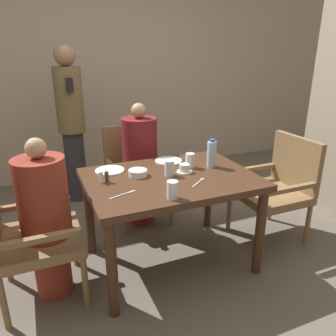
{
  "coord_description": "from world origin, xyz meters",
  "views": [
    {
      "loc": [
        -0.88,
        -2.05,
        1.61
      ],
      "look_at": [
        0.0,
        0.04,
        0.78
      ],
      "focal_mm": 35.0,
      "sensor_mm": 36.0,
      "label": 1
    }
  ],
  "objects_px": {
    "chair_far_side": "(136,169)",
    "glass_tall_near": "(172,190)",
    "chair_right_side": "(278,184)",
    "water_bottle": "(212,154)",
    "chair_left_side": "(24,233)",
    "diner_in_left_chair": "(46,219)",
    "standing_host": "(71,121)",
    "plate_main_left": "(169,161)",
    "plate_main_right": "(110,170)",
    "diner_in_far_chair": "(140,164)",
    "teacup_with_saucer": "(184,169)",
    "glass_tall_mid": "(170,168)",
    "glass_tall_far": "(190,161)",
    "bowl_small": "(138,173)"
  },
  "relations": [
    {
      "from": "bowl_small",
      "to": "standing_host",
      "type": "bearing_deg",
      "value": 101.4
    },
    {
      "from": "plate_main_right",
      "to": "glass_tall_near",
      "type": "height_order",
      "value": "glass_tall_near"
    },
    {
      "from": "plate_main_left",
      "to": "teacup_with_saucer",
      "type": "bearing_deg",
      "value": -87.06
    },
    {
      "from": "chair_right_side",
      "to": "plate_main_right",
      "type": "height_order",
      "value": "chair_right_side"
    },
    {
      "from": "diner_in_left_chair",
      "to": "bowl_small",
      "type": "height_order",
      "value": "diner_in_left_chair"
    },
    {
      "from": "plate_main_left",
      "to": "plate_main_right",
      "type": "bearing_deg",
      "value": -176.32
    },
    {
      "from": "chair_far_side",
      "to": "glass_tall_near",
      "type": "height_order",
      "value": "chair_far_side"
    },
    {
      "from": "glass_tall_near",
      "to": "chair_left_side",
      "type": "bearing_deg",
      "value": 158.52
    },
    {
      "from": "plate_main_right",
      "to": "teacup_with_saucer",
      "type": "relative_size",
      "value": 1.86
    },
    {
      "from": "chair_right_side",
      "to": "bowl_small",
      "type": "relative_size",
      "value": 6.64
    },
    {
      "from": "plate_main_right",
      "to": "glass_tall_mid",
      "type": "distance_m",
      "value": 0.47
    },
    {
      "from": "diner_in_left_chair",
      "to": "chair_left_side",
      "type": "bearing_deg",
      "value": 180.0
    },
    {
      "from": "diner_in_left_chair",
      "to": "glass_tall_far",
      "type": "xyz_separation_m",
      "value": [
        1.1,
        0.12,
        0.22
      ]
    },
    {
      "from": "teacup_with_saucer",
      "to": "bowl_small",
      "type": "xyz_separation_m",
      "value": [
        -0.35,
        0.06,
        -0.0
      ]
    },
    {
      "from": "plate_main_right",
      "to": "diner_in_far_chair",
      "type": "bearing_deg",
      "value": 48.49
    },
    {
      "from": "chair_left_side",
      "to": "diner_in_far_chair",
      "type": "relative_size",
      "value": 0.78
    },
    {
      "from": "glass_tall_near",
      "to": "glass_tall_far",
      "type": "bearing_deg",
      "value": 52.77
    },
    {
      "from": "standing_host",
      "to": "bowl_small",
      "type": "bearing_deg",
      "value": -78.6
    },
    {
      "from": "diner_in_far_chair",
      "to": "glass_tall_mid",
      "type": "height_order",
      "value": "diner_in_far_chair"
    },
    {
      "from": "glass_tall_near",
      "to": "glass_tall_mid",
      "type": "xyz_separation_m",
      "value": [
        0.14,
        0.37,
        0.0
      ]
    },
    {
      "from": "teacup_with_saucer",
      "to": "glass_tall_far",
      "type": "relative_size",
      "value": 1.04
    },
    {
      "from": "diner_in_left_chair",
      "to": "glass_tall_near",
      "type": "height_order",
      "value": "diner_in_left_chair"
    },
    {
      "from": "chair_right_side",
      "to": "water_bottle",
      "type": "relative_size",
      "value": 4.03
    },
    {
      "from": "diner_in_left_chair",
      "to": "glass_tall_mid",
      "type": "bearing_deg",
      "value": 1.21
    },
    {
      "from": "glass_tall_mid",
      "to": "glass_tall_far",
      "type": "xyz_separation_m",
      "value": [
        0.21,
        0.1,
        0.0
      ]
    },
    {
      "from": "diner_in_left_chair",
      "to": "standing_host",
      "type": "relative_size",
      "value": 0.67
    },
    {
      "from": "standing_host",
      "to": "glass_tall_mid",
      "type": "relative_size",
      "value": 14.44
    },
    {
      "from": "chair_left_side",
      "to": "teacup_with_saucer",
      "type": "xyz_separation_m",
      "value": [
        1.16,
        0.04,
        0.26
      ]
    },
    {
      "from": "chair_left_side",
      "to": "plate_main_right",
      "type": "bearing_deg",
      "value": 23.41
    },
    {
      "from": "standing_host",
      "to": "water_bottle",
      "type": "height_order",
      "value": "standing_host"
    },
    {
      "from": "standing_host",
      "to": "glass_tall_near",
      "type": "xyz_separation_m",
      "value": [
        0.36,
        -1.84,
        -0.1
      ]
    },
    {
      "from": "diner_in_far_chair",
      "to": "plate_main_left",
      "type": "bearing_deg",
      "value": -73.63
    },
    {
      "from": "plate_main_left",
      "to": "water_bottle",
      "type": "height_order",
      "value": "water_bottle"
    },
    {
      "from": "glass_tall_far",
      "to": "chair_right_side",
      "type": "bearing_deg",
      "value": -8.11
    },
    {
      "from": "standing_host",
      "to": "plate_main_left",
      "type": "height_order",
      "value": "standing_host"
    },
    {
      "from": "diner_in_far_chair",
      "to": "water_bottle",
      "type": "height_order",
      "value": "diner_in_far_chair"
    },
    {
      "from": "chair_right_side",
      "to": "water_bottle",
      "type": "height_order",
      "value": "water_bottle"
    },
    {
      "from": "plate_main_right",
      "to": "chair_far_side",
      "type": "bearing_deg",
      "value": 56.38
    },
    {
      "from": "glass_tall_far",
      "to": "water_bottle",
      "type": "bearing_deg",
      "value": -16.64
    },
    {
      "from": "chair_right_side",
      "to": "diner_in_far_chair",
      "type": "bearing_deg",
      "value": 145.26
    },
    {
      "from": "standing_host",
      "to": "bowl_small",
      "type": "xyz_separation_m",
      "value": [
        0.28,
        -1.39,
        -0.14
      ]
    },
    {
      "from": "chair_right_side",
      "to": "glass_tall_mid",
      "type": "height_order",
      "value": "chair_right_side"
    },
    {
      "from": "diner_in_left_chair",
      "to": "chair_right_side",
      "type": "xyz_separation_m",
      "value": [
        1.91,
        0.0,
        -0.07
      ]
    },
    {
      "from": "glass_tall_mid",
      "to": "glass_tall_far",
      "type": "bearing_deg",
      "value": 24.46
    },
    {
      "from": "plate_main_left",
      "to": "glass_tall_near",
      "type": "xyz_separation_m",
      "value": [
        -0.25,
        -0.66,
        0.05
      ]
    },
    {
      "from": "standing_host",
      "to": "plate_main_right",
      "type": "distance_m",
      "value": 1.23
    },
    {
      "from": "diner_in_left_chair",
      "to": "diner_in_far_chair",
      "type": "height_order",
      "value": "diner_in_far_chair"
    },
    {
      "from": "bowl_small",
      "to": "plate_main_right",
      "type": "bearing_deg",
      "value": 133.12
    },
    {
      "from": "plate_main_left",
      "to": "water_bottle",
      "type": "relative_size",
      "value": 0.98
    },
    {
      "from": "plate_main_left",
      "to": "bowl_small",
      "type": "relative_size",
      "value": 1.62
    }
  ]
}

